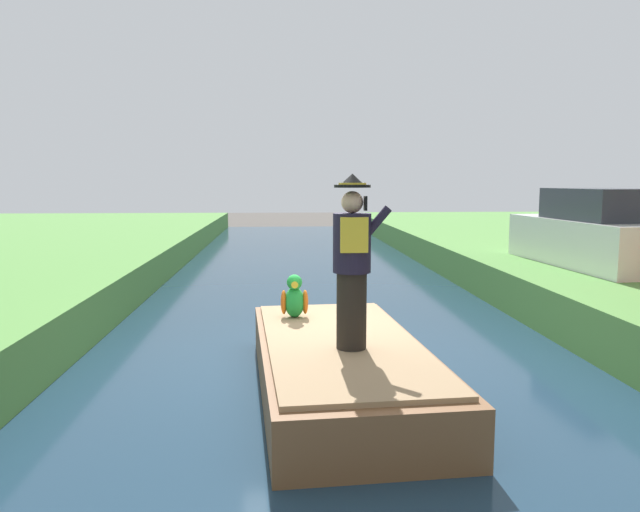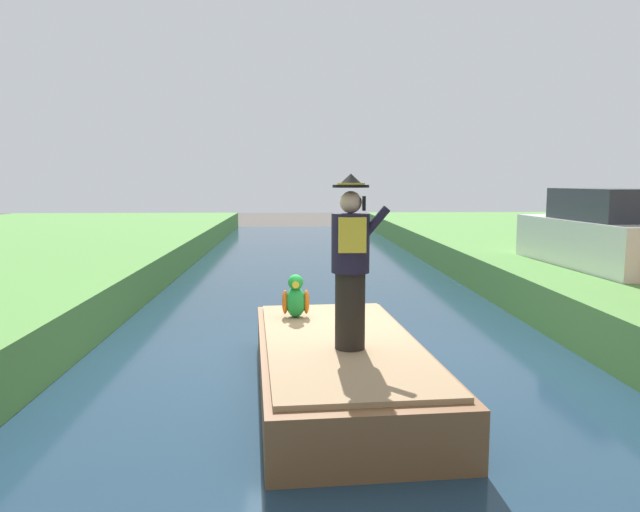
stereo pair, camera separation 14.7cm
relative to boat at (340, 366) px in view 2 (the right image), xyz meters
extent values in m
plane|color=#4C4742|center=(0.00, 0.97, -0.40)|extent=(80.00, 80.00, 0.00)
cube|color=#1E384C|center=(0.00, 0.97, -0.35)|extent=(6.78, 48.00, 0.10)
cube|color=brown|center=(0.00, 0.00, -0.02)|extent=(2.09, 4.31, 0.56)
cube|color=#997A56|center=(0.00, 0.00, 0.28)|extent=(1.92, 3.97, 0.05)
cylinder|color=black|center=(0.08, -0.36, 0.72)|extent=(0.32, 0.32, 0.82)
cylinder|color=black|center=(0.08, -0.36, 1.44)|extent=(0.40, 0.40, 0.62)
cube|color=gold|center=(0.08, -0.55, 1.54)|extent=(0.28, 0.06, 0.36)
sphere|color=#DBA884|center=(0.08, -0.36, 1.86)|extent=(0.23, 0.23, 0.23)
cylinder|color=black|center=(0.08, -0.36, 2.03)|extent=(0.38, 0.38, 0.03)
cone|color=black|center=(0.08, -0.36, 2.10)|extent=(0.26, 0.26, 0.12)
cylinder|color=gold|center=(0.08, -0.36, 2.05)|extent=(0.29, 0.29, 0.02)
cylinder|color=black|center=(0.30, -0.40, 1.62)|extent=(0.38, 0.09, 0.43)
cube|color=black|center=(0.21, -0.42, 1.85)|extent=(0.03, 0.08, 0.15)
ellipsoid|color=green|center=(-0.49, 1.15, 0.51)|extent=(0.26, 0.32, 0.40)
sphere|color=green|center=(-0.49, 1.11, 0.78)|extent=(0.20, 0.20, 0.20)
cone|color=yellow|center=(-0.49, 1.01, 0.77)|extent=(0.09, 0.09, 0.09)
ellipsoid|color=orange|center=(-0.63, 1.15, 0.51)|extent=(0.08, 0.20, 0.32)
ellipsoid|color=orange|center=(-0.35, 1.15, 0.51)|extent=(0.08, 0.20, 0.32)
cube|color=white|center=(5.50, 4.73, 0.89)|extent=(1.95, 4.10, 0.90)
cube|color=#2D333D|center=(5.50, 4.53, 1.64)|extent=(1.58, 2.29, 0.60)
camera|label=1|loc=(-0.67, -6.53, 2.08)|focal=33.52mm
camera|label=2|loc=(-0.53, -6.53, 2.08)|focal=33.52mm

